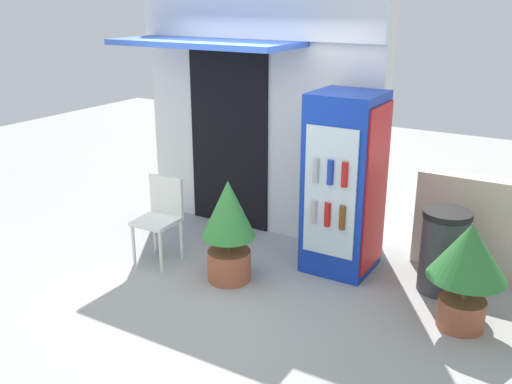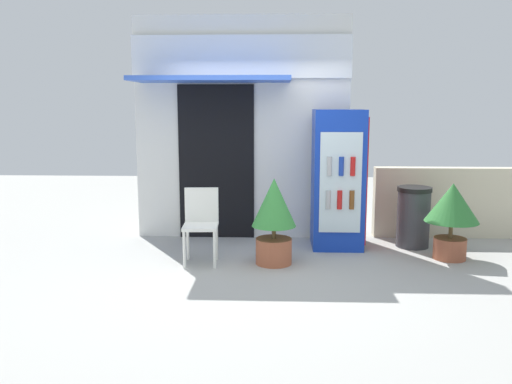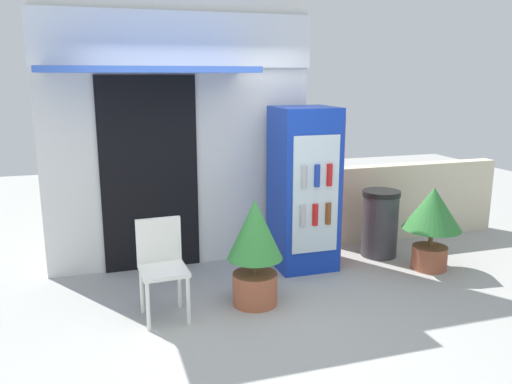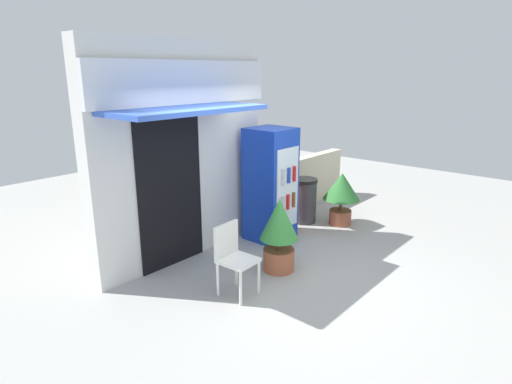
# 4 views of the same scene
# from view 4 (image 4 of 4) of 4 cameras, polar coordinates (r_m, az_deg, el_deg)

# --- Properties ---
(ground) EXTENTS (16.00, 16.00, 0.00)m
(ground) POSITION_cam_4_polar(r_m,az_deg,el_deg) (5.83, 3.29, -11.66)
(ground) COLOR #A3A39E
(storefront_building) EXTENTS (3.02, 1.16, 3.11)m
(storefront_building) POSITION_cam_4_polar(r_m,az_deg,el_deg) (6.19, -9.78, 5.67)
(storefront_building) COLOR silver
(storefront_building) RESTS_ON ground
(drink_cooler) EXTENTS (0.68, 0.73, 1.84)m
(drink_cooler) POSITION_cam_4_polar(r_m,az_deg,el_deg) (6.90, 2.01, 0.98)
(drink_cooler) COLOR #1438B2
(drink_cooler) RESTS_ON ground
(plastic_chair) EXTENTS (0.43, 0.44, 0.90)m
(plastic_chair) POSITION_cam_4_polar(r_m,az_deg,el_deg) (5.30, -3.08, -8.28)
(plastic_chair) COLOR white
(plastic_chair) RESTS_ON ground
(potted_plant_near_shop) EXTENTS (0.53, 0.53, 1.04)m
(potted_plant_near_shop) POSITION_cam_4_polar(r_m,az_deg,el_deg) (5.87, 3.11, -5.08)
(potted_plant_near_shop) COLOR #AD5B3D
(potted_plant_near_shop) RESTS_ON ground
(potted_plant_curbside) EXTENTS (0.65, 0.65, 0.95)m
(potted_plant_curbside) POSITION_cam_4_polar(r_m,az_deg,el_deg) (7.76, 11.36, 0.05)
(potted_plant_curbside) COLOR #995138
(potted_plant_curbside) RESTS_ON ground
(trash_bin) EXTENTS (0.46, 0.46, 0.82)m
(trash_bin) POSITION_cam_4_polar(r_m,az_deg,el_deg) (7.85, 6.48, -1.10)
(trash_bin) COLOR #38383D
(trash_bin) RESTS_ON ground
(stone_boundary_wall) EXTENTS (2.50, 0.21, 1.01)m
(stone_boundary_wall) POSITION_cam_4_polar(r_m,az_deg,el_deg) (8.78, 6.46, 1.41)
(stone_boundary_wall) COLOR beige
(stone_boundary_wall) RESTS_ON ground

